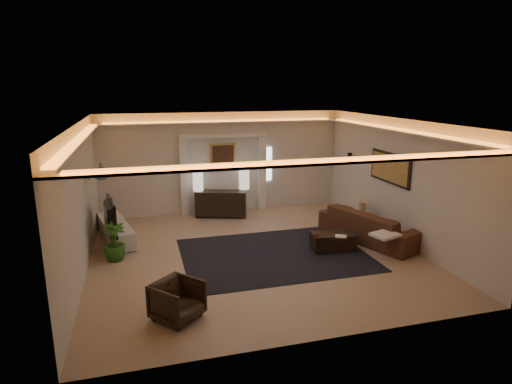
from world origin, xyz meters
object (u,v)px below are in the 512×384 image
object	(u,v)px
console	(221,203)
coffee_table	(333,241)
armchair	(177,301)
sofa	(371,225)

from	to	relation	value
console	coffee_table	bearing A→B (deg)	-40.37
console	armchair	size ratio (longest dim) A/B	2.02
sofa	coffee_table	xyz separation A→B (m)	(-1.13, -0.33, -0.17)
console	coffee_table	distance (m)	3.72
sofa	armchair	distance (m)	5.39
coffee_table	armchair	xyz separation A→B (m)	(-3.69, -2.09, 0.11)
console	armchair	distance (m)	5.50
coffee_table	armchair	distance (m)	4.24
sofa	console	bearing A→B (deg)	27.46
sofa	coffee_table	world-z (taller)	sofa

